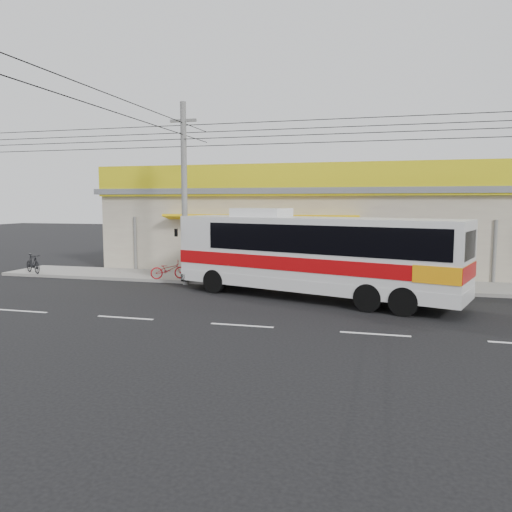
% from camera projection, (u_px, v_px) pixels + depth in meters
% --- Properties ---
extents(ground, '(120.00, 120.00, 0.00)m').
position_uv_depth(ground, '(262.00, 309.00, 17.78)').
color(ground, black).
rests_on(ground, ground).
extents(sidewalk, '(30.00, 3.20, 0.15)m').
position_uv_depth(sidewalk, '(293.00, 281.00, 23.54)').
color(sidewalk, gray).
rests_on(sidewalk, ground).
extents(lane_markings, '(50.00, 0.12, 0.01)m').
position_uv_depth(lane_markings, '(242.00, 326.00, 15.37)').
color(lane_markings, silver).
rests_on(lane_markings, ground).
extents(storefront_building, '(22.60, 9.20, 5.70)m').
position_uv_depth(storefront_building, '(311.00, 228.00, 28.62)').
color(storefront_building, '#A99C88').
rests_on(storefront_building, ground).
extents(coach_bus, '(11.67, 5.86, 3.54)m').
position_uv_depth(coach_bus, '(317.00, 251.00, 19.33)').
color(coach_bus, silver).
rests_on(coach_bus, ground).
extents(motorbike_red, '(1.78, 1.28, 0.89)m').
position_uv_depth(motorbike_red, '(169.00, 270.00, 23.69)').
color(motorbike_red, maroon).
rests_on(motorbike_red, sidewalk).
extents(motorbike_dark, '(1.65, 1.22, 0.99)m').
position_uv_depth(motorbike_dark, '(33.00, 264.00, 25.60)').
color(motorbike_dark, black).
rests_on(motorbike_dark, sidewalk).
extents(utility_pole, '(34.00, 14.00, 8.22)m').
position_uv_depth(utility_pole, '(183.00, 135.00, 22.27)').
color(utility_pole, slate).
rests_on(utility_pole, ground).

